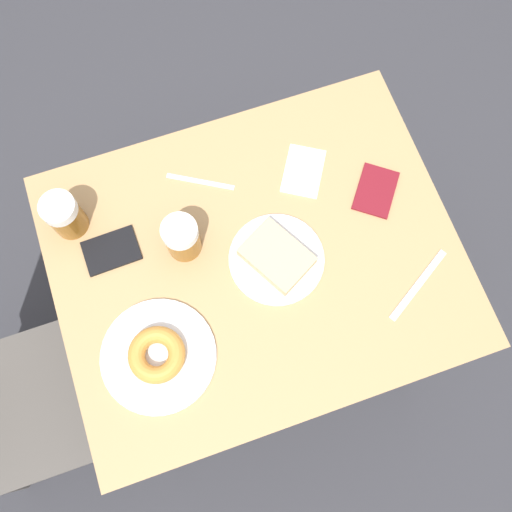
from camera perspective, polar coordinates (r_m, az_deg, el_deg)
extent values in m
plane|color=#333338|center=(2.08, 0.00, -6.48)|extent=(8.00, 8.00, 0.00)
cube|color=tan|center=(1.34, 0.00, -0.44)|extent=(0.76, 0.94, 0.03)
cylinder|color=black|center=(1.76, 17.26, -9.69)|extent=(0.04, 0.04, 0.75)
cylinder|color=black|center=(1.89, 9.06, 9.55)|extent=(0.04, 0.04, 0.75)
cylinder|color=black|center=(1.70, -10.58, -19.38)|extent=(0.04, 0.04, 0.75)
cylinder|color=black|center=(1.84, -16.29, 1.46)|extent=(0.04, 0.04, 0.75)
cube|color=#514C47|center=(1.73, -23.18, -14.03)|extent=(0.40, 0.40, 0.02)
cylinder|color=#514C47|center=(1.88, -14.20, -18.29)|extent=(0.03, 0.03, 0.44)
cylinder|color=#514C47|center=(1.93, -16.83, -8.16)|extent=(0.03, 0.03, 0.44)
cylinder|color=silver|center=(1.32, 2.06, -0.32)|extent=(0.22, 0.22, 0.01)
cube|color=#D1B27F|center=(1.30, 2.10, -0.04)|extent=(0.18, 0.17, 0.03)
cylinder|color=silver|center=(1.29, -9.73, -9.83)|extent=(0.26, 0.26, 0.01)
torus|color=#D18938|center=(1.27, -9.91, -9.69)|extent=(0.13, 0.13, 0.04)
cylinder|color=#8C5619|center=(1.38, -18.42, 3.67)|extent=(0.08, 0.08, 0.09)
cylinder|color=white|center=(1.33, -19.18, 4.56)|extent=(0.08, 0.08, 0.03)
cylinder|color=#8C5619|center=(1.30, -7.34, 1.61)|extent=(0.08, 0.08, 0.09)
cylinder|color=white|center=(1.25, -7.67, 2.47)|extent=(0.08, 0.08, 0.03)
cube|color=white|center=(1.41, 4.75, 8.45)|extent=(0.16, 0.14, 0.00)
cube|color=silver|center=(1.40, -5.58, 7.40)|extent=(0.10, 0.15, 0.00)
cube|color=silver|center=(1.36, 15.90, -2.80)|extent=(0.12, 0.19, 0.00)
cube|color=black|center=(1.37, -14.27, 0.52)|extent=(0.09, 0.13, 0.01)
cube|color=maroon|center=(1.41, 11.88, 6.41)|extent=(0.15, 0.15, 0.01)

